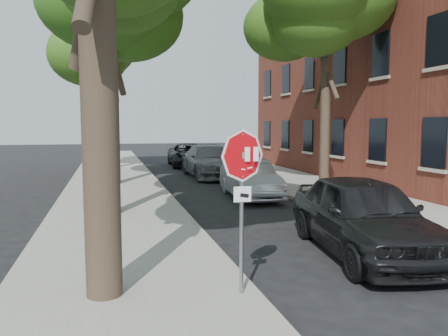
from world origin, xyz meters
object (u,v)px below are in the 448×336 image
at_px(car_b, 250,179).
at_px(tree_mid_b, 111,7).
at_px(stop_sign, 242,179).
at_px(car_a, 363,215).
at_px(car_d, 189,155).
at_px(car_c, 210,161).
at_px(tree_right, 326,15).
at_px(apartment_building, 426,34).
at_px(tree_far, 105,50).

bearing_deg(car_b, tree_mid_b, 139.05).
height_order(stop_sign, car_a, stop_sign).
xyz_separation_m(car_b, car_d, (0.08, 13.22, 0.05)).
distance_m(stop_sign, car_c, 16.66).
relative_size(tree_mid_b, tree_right, 1.11).
bearing_deg(car_b, apartment_building, 25.66).
bearing_deg(stop_sign, car_c, 78.60).
relative_size(tree_right, car_d, 1.68).
distance_m(tree_right, car_a, 11.03).
bearing_deg(apartment_building, car_b, -157.73).
relative_size(stop_sign, car_b, 0.59).
height_order(stop_sign, car_d, stop_sign).
xyz_separation_m(tree_far, tree_right, (8.70, -11.00, 0.00)).
bearing_deg(stop_sign, car_d, 81.67).
bearing_deg(car_d, tree_far, -162.12).
relative_size(apartment_building, car_c, 3.44).
relative_size(apartment_building, car_b, 4.59).
bearing_deg(stop_sign, tree_far, 95.46).
height_order(tree_mid_b, tree_far, tree_mid_b).
height_order(apartment_building, car_c, apartment_building).
relative_size(car_c, car_d, 1.05).
height_order(car_b, car_c, car_c).
bearing_deg(car_b, car_c, 92.81).
bearing_deg(car_c, stop_sign, -101.66).
height_order(apartment_building, car_d, apartment_building).
bearing_deg(car_c, tree_far, 137.37).
height_order(tree_far, car_a, tree_far).
bearing_deg(apartment_building, tree_far, 156.96).
relative_size(stop_sign, tree_mid_b, 0.25).
relative_size(stop_sign, tree_far, 0.28).
xyz_separation_m(tree_right, car_c, (-3.39, 6.16, -6.36)).
bearing_deg(apartment_building, tree_mid_b, 179.57).
bearing_deg(car_a, car_b, 98.55).
relative_size(tree_mid_b, car_a, 2.07).
height_order(tree_mid_b, car_a, tree_mid_b).
bearing_deg(apartment_building, tree_right, -154.13).
distance_m(apartment_building, car_a, 18.06).
bearing_deg(car_c, car_b, -90.83).
height_order(tree_mid_b, car_d, tree_mid_b).
height_order(tree_right, car_b, tree_right).
bearing_deg(tree_mid_b, car_c, 23.19).
distance_m(tree_right, car_b, 7.40).
relative_size(tree_far, car_b, 2.12).
bearing_deg(tree_mid_b, car_d, 59.09).
xyz_separation_m(tree_mid_b, tree_far, (-0.30, 6.99, -0.78)).
height_order(tree_mid_b, car_c, tree_mid_b).
height_order(tree_right, car_a, tree_right).
xyz_separation_m(stop_sign, car_d, (3.30, 22.54, -1.18)).
xyz_separation_m(tree_far, car_c, (5.31, -4.84, -6.36)).
bearing_deg(car_a, tree_far, 113.28).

